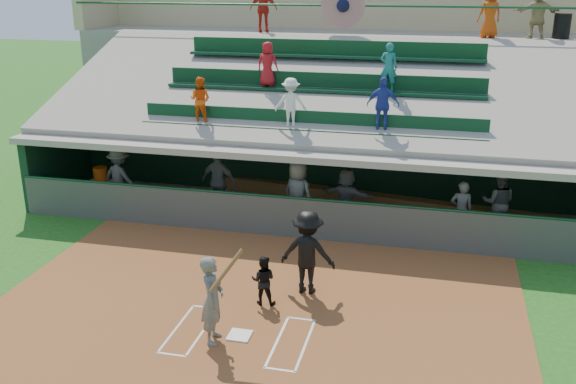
% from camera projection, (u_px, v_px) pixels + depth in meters
% --- Properties ---
extents(ground, '(100.00, 100.00, 0.00)m').
position_uv_depth(ground, '(240.00, 337.00, 12.36)').
color(ground, '#1E5618').
rests_on(ground, ground).
extents(dirt_slab, '(11.00, 9.00, 0.02)m').
position_uv_depth(dirt_slab, '(247.00, 323.00, 12.82)').
color(dirt_slab, brown).
rests_on(dirt_slab, ground).
extents(home_plate, '(0.43, 0.43, 0.03)m').
position_uv_depth(home_plate, '(240.00, 335.00, 12.35)').
color(home_plate, white).
rests_on(home_plate, dirt_slab).
extents(batters_box_chalk, '(2.65, 1.85, 0.01)m').
position_uv_depth(batters_box_chalk, '(240.00, 336.00, 12.36)').
color(batters_box_chalk, white).
rests_on(batters_box_chalk, dirt_slab).
extents(dugout_floor, '(16.00, 3.50, 0.04)m').
position_uv_depth(dugout_floor, '(310.00, 214.00, 18.57)').
color(dugout_floor, gray).
rests_on(dugout_floor, ground).
extents(concourse_slab, '(20.00, 3.00, 4.60)m').
position_uv_depth(concourse_slab, '(347.00, 95.00, 24.03)').
color(concourse_slab, gray).
rests_on(concourse_slab, ground).
extents(grandstand, '(20.40, 10.40, 7.80)m').
position_uv_depth(grandstand, '(333.00, 112.00, 21.30)').
color(grandstand, '#4A4F4A').
rests_on(grandstand, ground).
extents(batter_at_plate, '(0.88, 0.76, 1.95)m').
position_uv_depth(batter_at_plate, '(213.00, 299.00, 11.93)').
color(batter_at_plate, '#565954').
rests_on(batter_at_plate, dirt_slab).
extents(catcher, '(0.56, 0.45, 1.07)m').
position_uv_depth(catcher, '(263.00, 280.00, 13.41)').
color(catcher, black).
rests_on(catcher, dirt_slab).
extents(home_umpire, '(1.24, 0.75, 1.86)m').
position_uv_depth(home_umpire, '(308.00, 252.00, 13.81)').
color(home_umpire, black).
rests_on(home_umpire, dirt_slab).
extents(dugout_bench, '(13.49, 2.55, 0.41)m').
position_uv_depth(dugout_bench, '(321.00, 194.00, 19.63)').
color(dugout_bench, olive).
rests_on(dugout_bench, dugout_floor).
extents(white_table, '(0.89, 0.73, 0.69)m').
position_uv_depth(white_table, '(103.00, 192.00, 19.33)').
color(white_table, silver).
rests_on(white_table, dugout_floor).
extents(water_cooler, '(0.42, 0.42, 0.42)m').
position_uv_depth(water_cooler, '(101.00, 174.00, 19.18)').
color(water_cooler, '#C5470B').
rests_on(water_cooler, white_table).
extents(dugout_player_a, '(1.27, 0.95, 1.75)m').
position_uv_depth(dugout_player_a, '(120.00, 177.00, 18.98)').
color(dugout_player_a, '#575A55').
rests_on(dugout_player_a, dugout_floor).
extents(dugout_player_b, '(1.19, 0.69, 1.91)m').
position_uv_depth(dugout_player_b, '(219.00, 182.00, 18.31)').
color(dugout_player_b, '#5B5E58').
rests_on(dugout_player_b, dugout_floor).
extents(dugout_player_c, '(1.07, 0.92, 1.85)m').
position_uv_depth(dugout_player_c, '(298.00, 194.00, 17.39)').
color(dugout_player_c, '#5D5F5A').
rests_on(dugout_player_c, dugout_floor).
extents(dugout_player_d, '(1.58, 0.80, 1.63)m').
position_uv_depth(dugout_player_d, '(346.00, 197.00, 17.46)').
color(dugout_player_d, '#585A55').
rests_on(dugout_player_d, dugout_floor).
extents(dugout_player_e, '(0.59, 0.40, 1.58)m').
position_uv_depth(dugout_player_e, '(461.00, 210.00, 16.58)').
color(dugout_player_e, '#5D605A').
rests_on(dugout_player_e, dugout_floor).
extents(dugout_player_f, '(0.88, 0.70, 1.73)m').
position_uv_depth(dugout_player_f, '(498.00, 203.00, 16.91)').
color(dugout_player_f, '#555752').
rests_on(dugout_player_f, dugout_floor).
extents(trash_bin, '(0.53, 0.53, 0.80)m').
position_uv_depth(trash_bin, '(562.00, 26.00, 20.90)').
color(trash_bin, black).
rests_on(trash_bin, concourse_slab).
extents(concourse_staff_a, '(1.02, 0.59, 1.64)m').
position_uv_depth(concourse_staff_a, '(264.00, 9.00, 22.95)').
color(concourse_staff_a, red).
rests_on(concourse_staff_a, concourse_slab).
extents(concourse_staff_b, '(0.91, 0.76, 1.58)m').
position_uv_depth(concourse_staff_b, '(490.00, 13.00, 21.01)').
color(concourse_staff_b, '#C3420B').
rests_on(concourse_staff_b, concourse_slab).
extents(concourse_staff_c, '(1.59, 0.84, 1.64)m').
position_uv_depth(concourse_staff_c, '(538.00, 13.00, 20.86)').
color(concourse_staff_c, tan).
rests_on(concourse_staff_c, concourse_slab).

